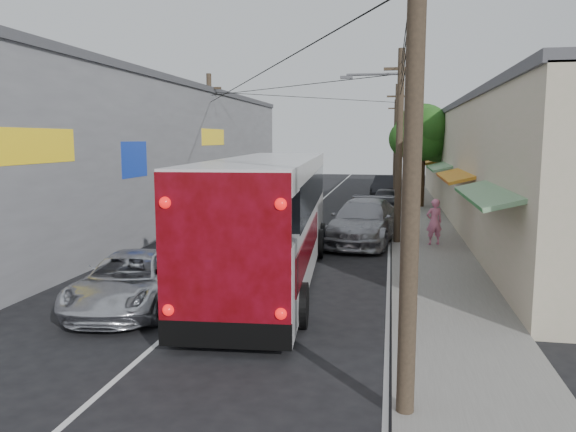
% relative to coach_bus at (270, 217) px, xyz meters
% --- Properties ---
extents(ground, '(120.00, 120.00, 0.00)m').
position_rel_coach_bus_xyz_m(ground, '(-1.19, -6.50, -1.97)').
color(ground, black).
rests_on(ground, ground).
extents(sidewalk, '(3.00, 80.00, 0.12)m').
position_rel_coach_bus_xyz_m(sidewalk, '(5.31, 13.50, -1.91)').
color(sidewalk, slate).
rests_on(sidewalk, ground).
extents(building_right, '(7.09, 40.00, 6.25)m').
position_rel_coach_bus_xyz_m(building_right, '(9.80, 15.50, 1.18)').
color(building_right, beige).
rests_on(building_right, ground).
extents(building_left, '(7.20, 36.00, 7.25)m').
position_rel_coach_bus_xyz_m(building_left, '(-9.69, 11.50, 1.68)').
color(building_left, gray).
rests_on(building_left, ground).
extents(utility_poles, '(11.80, 45.28, 8.00)m').
position_rel_coach_bus_xyz_m(utility_poles, '(1.93, 13.83, 2.16)').
color(utility_poles, '#473828').
rests_on(utility_poles, ground).
extents(street_tree, '(4.40, 4.00, 6.60)m').
position_rel_coach_bus_xyz_m(street_tree, '(5.68, 19.52, 2.70)').
color(street_tree, '#3F2B19').
rests_on(street_tree, ground).
extents(coach_bus, '(3.82, 13.39, 3.81)m').
position_rel_coach_bus_xyz_m(coach_bus, '(0.00, 0.00, 0.00)').
color(coach_bus, silver).
rests_on(coach_bus, ground).
extents(jeepney, '(2.97, 5.35, 1.42)m').
position_rel_coach_bus_xyz_m(jeepney, '(-2.94, -3.73, -1.27)').
color(jeepney, silver).
rests_on(jeepney, ground).
extents(parked_suv, '(3.37, 6.55, 1.82)m').
position_rel_coach_bus_xyz_m(parked_suv, '(2.61, 6.71, -1.06)').
color(parked_suv, '#96969E').
rests_on(parked_suv, ground).
extents(parked_car_mid, '(1.88, 4.13, 1.38)m').
position_rel_coach_bus_xyz_m(parked_car_mid, '(3.41, 18.06, -1.29)').
color(parked_car_mid, '#26262B').
rests_on(parked_car_mid, ground).
extents(parked_car_far, '(2.39, 5.21, 1.65)m').
position_rel_coach_bus_xyz_m(parked_car_far, '(3.41, 26.06, -1.15)').
color(parked_car_far, black).
rests_on(parked_car_far, ground).
extents(pedestrian_near, '(0.80, 0.65, 1.88)m').
position_rel_coach_bus_xyz_m(pedestrian_near, '(5.48, 6.17, -0.92)').
color(pedestrian_near, pink).
rests_on(pedestrian_near, sidewalk).
extents(pedestrian_far, '(0.83, 0.71, 1.48)m').
position_rel_coach_bus_xyz_m(pedestrian_far, '(4.47, 6.99, -1.11)').
color(pedestrian_far, '#96B7DB').
rests_on(pedestrian_far, sidewalk).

